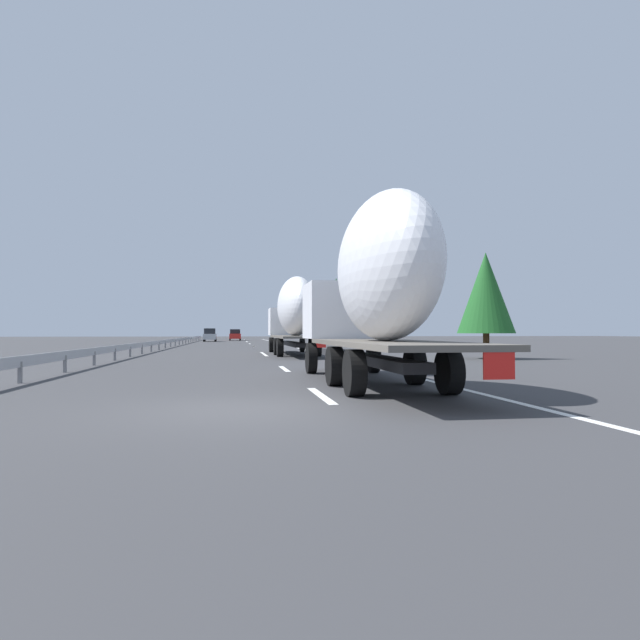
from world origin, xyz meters
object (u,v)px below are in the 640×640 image
object	(u,v)px
car_silver_hatch	(210,335)
road_sign	(308,322)
truck_lead	(294,312)
car_red_compact	(235,335)
truck_trailing	(375,286)

from	to	relation	value
car_silver_hatch	road_sign	world-z (taller)	road_sign
truck_lead	car_silver_hatch	size ratio (longest dim) A/B	3.03
car_red_compact	road_sign	bearing A→B (deg)	-171.07
truck_trailing	car_red_compact	distance (m)	78.31
car_silver_hatch	road_sign	bearing A→B (deg)	-162.53
truck_trailing	truck_lead	bearing A→B (deg)	0.00
truck_lead	truck_trailing	xyz separation A→B (m)	(-19.74, -0.00, -0.01)
truck_lead	car_red_compact	size ratio (longest dim) A/B	3.13
truck_lead	road_sign	bearing A→B (deg)	-10.67
truck_lead	car_silver_hatch	bearing A→B (deg)	8.35
car_silver_hatch	road_sign	size ratio (longest dim) A/B	1.33
car_silver_hatch	car_red_compact	distance (m)	9.89
car_silver_hatch	car_red_compact	size ratio (longest dim) A/B	1.03
car_silver_hatch	truck_lead	bearing A→B (deg)	-171.65
truck_lead	road_sign	world-z (taller)	truck_lead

